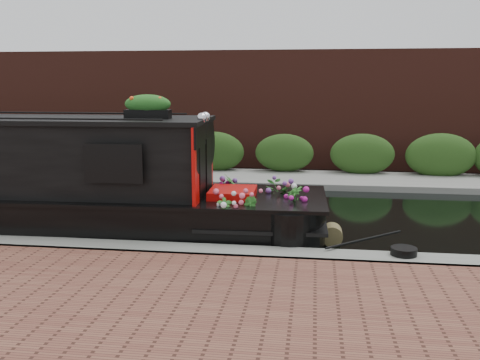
# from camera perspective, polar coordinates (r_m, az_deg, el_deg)

# --- Properties ---
(ground) EXTENTS (80.00, 80.00, 0.00)m
(ground) POSITION_cam_1_polar(r_m,az_deg,el_deg) (12.26, -6.44, -3.50)
(ground) COLOR black
(ground) RESTS_ON ground
(near_bank_coping) EXTENTS (40.00, 0.60, 0.50)m
(near_bank_coping) POSITION_cam_1_polar(r_m,az_deg,el_deg) (9.23, -11.57, -8.35)
(near_bank_coping) COLOR gray
(near_bank_coping) RESTS_ON ground
(far_bank_path) EXTENTS (40.00, 2.40, 0.34)m
(far_bank_path) POSITION_cam_1_polar(r_m,az_deg,el_deg) (16.27, -2.78, 0.01)
(far_bank_path) COLOR gray
(far_bank_path) RESTS_ON ground
(far_hedge) EXTENTS (40.00, 1.10, 2.80)m
(far_hedge) POSITION_cam_1_polar(r_m,az_deg,el_deg) (17.14, -2.23, 0.55)
(far_hedge) COLOR #254717
(far_hedge) RESTS_ON ground
(far_brick_wall) EXTENTS (40.00, 1.00, 8.00)m
(far_brick_wall) POSITION_cam_1_polar(r_m,az_deg,el_deg) (19.18, -1.12, 1.61)
(far_brick_wall) COLOR #4E221A
(far_brick_wall) RESTS_ON ground
(rope_fender) EXTENTS (0.37, 0.38, 0.37)m
(rope_fender) POSITION_cam_1_polar(r_m,az_deg,el_deg) (9.96, 9.80, -5.76)
(rope_fender) COLOR brown
(rope_fender) RESTS_ON ground
(coiled_mooring_rope) EXTENTS (0.41, 0.41, 0.12)m
(coiled_mooring_rope) POSITION_cam_1_polar(r_m,az_deg,el_deg) (8.87, 17.07, -7.28)
(coiled_mooring_rope) COLOR black
(coiled_mooring_rope) RESTS_ON near_bank_coping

